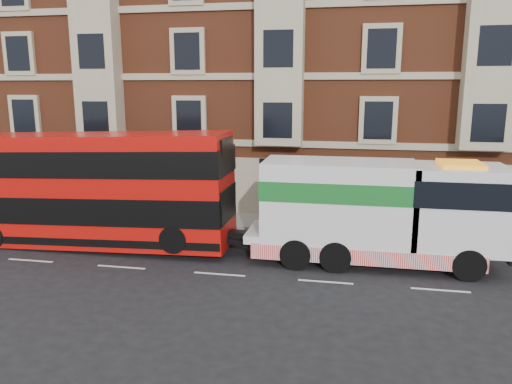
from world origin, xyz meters
TOP-DOWN VIEW (x-y plane):
  - ground at (0.00, 0.00)m, footprint 120.00×120.00m
  - sidewalk at (0.00, 7.50)m, footprint 90.00×3.00m
  - victorian_terrace at (0.50, 15.00)m, footprint 45.00×12.00m
  - lamp_post_west at (-6.00, 6.20)m, footprint 0.35×0.15m
  - double_decker_bus at (-6.39, 2.38)m, footprint 12.32×2.83m
  - tow_truck at (5.68, 2.38)m, footprint 9.86×2.92m
  - pedestrian at (-6.86, 6.15)m, footprint 0.65×0.46m

SIDE VIEW (x-z plane):
  - ground at x=0.00m, z-range 0.00..0.00m
  - sidewalk at x=0.00m, z-range 0.00..0.15m
  - pedestrian at x=-6.86m, z-range 0.15..1.84m
  - tow_truck at x=5.68m, z-range 0.13..4.24m
  - double_decker_bus at x=-6.39m, z-range 0.15..5.14m
  - lamp_post_west at x=-6.00m, z-range 0.50..4.85m
  - victorian_terrace at x=0.50m, z-range -0.13..20.27m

